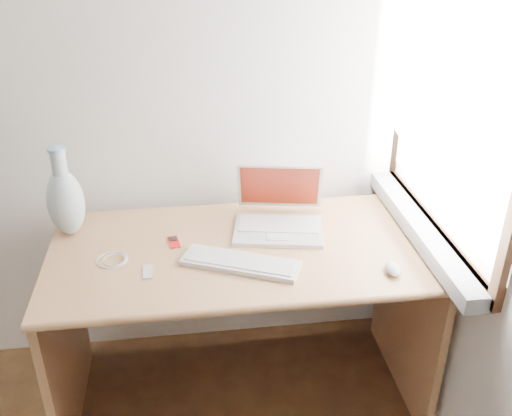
{
  "coord_description": "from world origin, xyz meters",
  "views": [
    {
      "loc": [
        0.84,
        -0.46,
        1.87
      ],
      "look_at": [
        1.07,
        1.35,
        0.89
      ],
      "focal_mm": 40.0,
      "sensor_mm": 36.0,
      "label": 1
    }
  ],
  "objects": [
    {
      "name": "external_keyboard",
      "position": [
        1.0,
        1.21,
        0.76
      ],
      "size": [
        0.43,
        0.28,
        0.02
      ],
      "rotation": [
        0.0,
        0.0,
        -0.41
      ],
      "color": "white",
      "rests_on": "desk"
    },
    {
      "name": "mouse",
      "position": [
        1.51,
        1.09,
        0.76
      ],
      "size": [
        0.06,
        0.09,
        0.03
      ],
      "primitive_type": "ellipsoid",
      "rotation": [
        0.0,
        0.0,
        -0.08
      ],
      "color": "silver",
      "rests_on": "desk"
    },
    {
      "name": "vase",
      "position": [
        0.37,
        1.51,
        0.89
      ],
      "size": [
        0.14,
        0.14,
        0.35
      ],
      "color": "silver",
      "rests_on": "desk"
    },
    {
      "name": "cable_coil",
      "position": [
        0.55,
        1.29,
        0.75
      ],
      "size": [
        0.14,
        0.14,
        0.01
      ],
      "primitive_type": "torus",
      "rotation": [
        0.0,
        0.0,
        -0.35
      ],
      "color": "white",
      "rests_on": "desk"
    },
    {
      "name": "remote",
      "position": [
        0.68,
        1.2,
        0.75
      ],
      "size": [
        0.03,
        0.08,
        0.01
      ],
      "primitive_type": "cube",
      "rotation": [
        0.0,
        0.0,
        0.04
      ],
      "color": "white",
      "rests_on": "desk"
    },
    {
      "name": "window",
      "position": [
        1.72,
        1.3,
        1.28
      ],
      "size": [
        0.11,
        0.99,
        1.1
      ],
      "color": "white",
      "rests_on": "right_wall"
    },
    {
      "name": "ipod",
      "position": [
        0.77,
        1.39,
        0.75
      ],
      "size": [
        0.05,
        0.09,
        0.01
      ],
      "rotation": [
        0.0,
        0.0,
        0.18
      ],
      "color": "#B20C0D",
      "rests_on": "desk"
    },
    {
      "name": "desk",
      "position": [
        1.01,
        1.41,
        0.53
      ],
      "size": [
        1.41,
        0.71,
        0.75
      ],
      "color": "tan",
      "rests_on": "floor"
    },
    {
      "name": "laptop",
      "position": [
        1.17,
        1.46,
        0.8
      ],
      "size": [
        0.38,
        0.34,
        0.23
      ],
      "rotation": [
        0.0,
        0.0,
        -0.18
      ],
      "color": "silver",
      "rests_on": "desk"
    }
  ]
}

